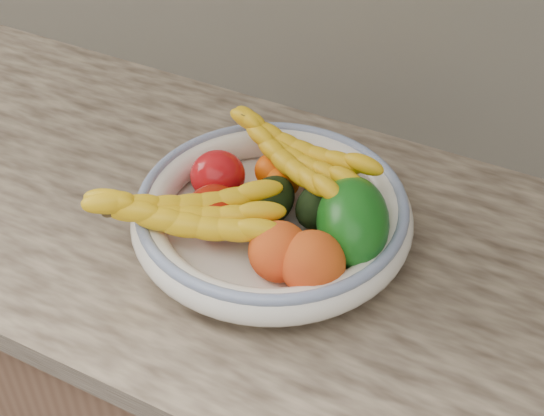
{
  "coord_description": "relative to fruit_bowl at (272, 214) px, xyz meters",
  "views": [
    {
      "loc": [
        0.36,
        0.96,
        1.64
      ],
      "look_at": [
        0.0,
        1.66,
        0.96
      ],
      "focal_mm": 50.0,
      "sensor_mm": 36.0,
      "label": 1
    }
  ],
  "objects": [
    {
      "name": "avocado_right",
      "position": [
        0.06,
        0.04,
        0.02
      ],
      "size": [
        0.08,
        0.1,
        0.06
      ],
      "primitive_type": "ellipsoid",
      "rotation": [
        0.0,
        0.0,
        -0.22
      ],
      "color": "black",
      "rests_on": "fruit_bowl"
    },
    {
      "name": "peach_front",
      "position": [
        0.05,
        -0.08,
        0.02
      ],
      "size": [
        0.1,
        0.1,
        0.08
      ],
      "primitive_type": "ellipsoid",
      "rotation": [
        0.0,
        0.0,
        0.31
      ],
      "color": "orange",
      "rests_on": "fruit_bowl"
    },
    {
      "name": "clementine_back_mid",
      "position": [
        -0.02,
        0.06,
        0.01
      ],
      "size": [
        0.07,
        0.07,
        0.05
      ],
      "primitive_type": "ellipsoid",
      "rotation": [
        0.0,
        0.0,
        0.43
      ],
      "color": "#FA6505",
      "rests_on": "fruit_bowl"
    },
    {
      "name": "tomato_left",
      "position": [
        -0.1,
        0.03,
        0.01
      ],
      "size": [
        0.1,
        0.1,
        0.07
      ],
      "primitive_type": "ellipsoid",
      "rotation": [
        0.0,
        0.0,
        0.32
      ],
      "color": "red",
      "rests_on": "fruit_bowl"
    },
    {
      "name": "green_mango",
      "position": [
        0.12,
        0.01,
        0.03
      ],
      "size": [
        0.18,
        0.19,
        0.13
      ],
      "primitive_type": "ellipsoid",
      "rotation": [
        0.0,
        0.31,
        0.49
      ],
      "color": "#0F5311",
      "rests_on": "fruit_bowl"
    },
    {
      "name": "banana_bunch_back",
      "position": [
        -0.01,
        0.08,
        0.04
      ],
      "size": [
        0.29,
        0.18,
        0.08
      ],
      "primitive_type": null,
      "rotation": [
        0.0,
        0.0,
        -0.32
      ],
      "color": "yellow",
      "rests_on": "fruit_bowl"
    },
    {
      "name": "tomato_near_left",
      "position": [
        -0.06,
        -0.05,
        0.01
      ],
      "size": [
        0.1,
        0.1,
        0.07
      ],
      "primitive_type": "ellipsoid",
      "rotation": [
        0.0,
        0.0,
        -0.19
      ],
      "color": "#A21606",
      "rests_on": "fruit_bowl"
    },
    {
      "name": "avocado_center",
      "position": [
        -0.01,
        0.01,
        0.02
      ],
      "size": [
        0.06,
        0.09,
        0.06
      ],
      "primitive_type": "ellipsoid",
      "rotation": [
        0.0,
        0.0,
        -0.01
      ],
      "color": "black",
      "rests_on": "fruit_bowl"
    },
    {
      "name": "peach_right",
      "position": [
        0.1,
        -0.08,
        0.02
      ],
      "size": [
        0.11,
        0.11,
        0.08
      ],
      "primitive_type": "ellipsoid",
      "rotation": [
        0.0,
        0.0,
        -0.3
      ],
      "color": "orange",
      "rests_on": "fruit_bowl"
    },
    {
      "name": "banana_bunch_front",
      "position": [
        -0.08,
        -0.09,
        0.03
      ],
      "size": [
        0.3,
        0.23,
        0.08
      ],
      "primitive_type": null,
      "rotation": [
        0.0,
        0.0,
        0.51
      ],
      "color": "yellow",
      "rests_on": "fruit_bowl"
    },
    {
      "name": "clementine_back_right",
      "position": [
        0.02,
        0.12,
        0.01
      ],
      "size": [
        0.06,
        0.06,
        0.05
      ],
      "primitive_type": "ellipsoid",
      "rotation": [
        0.0,
        0.0,
        -0.01
      ],
      "color": "#E15004",
      "rests_on": "fruit_bowl"
    },
    {
      "name": "kitchen_counter",
      "position": [
        0.0,
        0.03,
        -0.48
      ],
      "size": [
        2.44,
        0.66,
        1.4
      ],
      "color": "brown",
      "rests_on": "ground"
    },
    {
      "name": "fruit_bowl",
      "position": [
        0.0,
        0.0,
        0.0
      ],
      "size": [
        0.39,
        0.39,
        0.08
      ],
      "color": "white",
      "rests_on": "kitchen_counter"
    },
    {
      "name": "clementine_back_left",
      "position": [
        -0.04,
        0.08,
        0.01
      ],
      "size": [
        0.07,
        0.07,
        0.05
      ],
      "primitive_type": "ellipsoid",
      "rotation": [
        0.0,
        0.0,
        -0.35
      ],
      "color": "#FB5D05",
      "rests_on": "fruit_bowl"
    }
  ]
}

